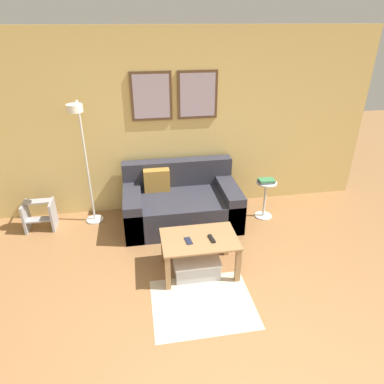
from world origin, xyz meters
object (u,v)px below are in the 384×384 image
Objects in this scene: coffee_table at (199,245)px; step_stool at (40,215)px; cell_phone at (188,241)px; remote_control at (212,239)px; storage_bin at (196,265)px; couch at (181,203)px; floor_lamp at (82,148)px; book_stack at (266,181)px; side_table at (265,196)px.

step_stool is (-1.99, 1.24, -0.14)m from coffee_table.
remote_control is at bearing -9.99° from cell_phone.
step_stool reaches higher than storage_bin.
remote_control is at bearing -81.14° from couch.
coffee_table is at bearing -42.73° from floor_lamp.
coffee_table is 6.03× the size of cell_phone.
floor_lamp is 1.82m from cell_phone.
floor_lamp is at bearing 137.27° from coffee_table.
book_stack is (1.15, 1.02, 0.23)m from coffee_table.
couch is 3.03× the size of storage_bin.
book_stack is (2.43, -0.17, -0.57)m from floor_lamp.
storage_bin is 0.93× the size of side_table.
step_stool is (-0.71, 0.06, -0.94)m from floor_lamp.
remote_control is (1.41, -1.23, -0.70)m from floor_lamp.
storage_bin is 2.04m from floor_lamp.
remote_control is at bearing -31.35° from step_stool.
floor_lamp reaches higher than side_table.
storage_bin is at bearing -132.46° from coffee_table.
cell_phone is at bearing -34.52° from step_stool.
book_stack is at bearing -4.11° from step_stool.
book_stack is at bearing -3.93° from floor_lamp.
cell_phone is (-1.29, -1.07, 0.12)m from side_table.
floor_lamp is at bearing 177.22° from couch.
storage_bin is (-0.04, -0.05, -0.25)m from coffee_table.
side_table is (1.20, 1.08, 0.22)m from storage_bin.
storage_bin is 0.30× the size of floor_lamp.
side_table is at bearing -3.59° from floor_lamp.
storage_bin is 1.29× the size of step_stool.
coffee_table is at bearing 8.00° from cell_phone.
cell_phone reaches higher than coffee_table.
remote_control reaches higher than storage_bin.
couch is 0.91× the size of floor_lamp.
cell_phone is at bearing -46.62° from floor_lamp.
floor_lamp is at bearing 125.73° from cell_phone.
storage_bin is (0.01, -1.17, -0.17)m from couch.
floor_lamp is 4.28× the size of step_stool.
side_table is (1.22, -0.09, 0.05)m from couch.
book_stack is at bearing -5.10° from couch.
floor_lamp is 2.50m from book_stack.
coffee_table is at bearing -32.02° from step_stool.
couch is 1.87× the size of coffee_table.
floor_lamp is at bearing -4.74° from step_stool.
floor_lamp is 3.10× the size of side_table.
floor_lamp reaches higher than coffee_table.
storage_bin is 0.39m from remote_control.
book_stack is 1.66m from cell_phone.
side_table is at bearing 45.94° from book_stack.
book_stack is at bearing 41.57° from coffee_table.
step_stool is at bearing 175.89° from book_stack.
remote_control is at bearing -41.11° from floor_lamp.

